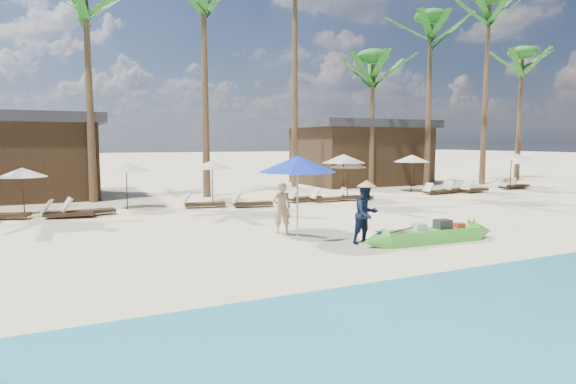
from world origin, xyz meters
name	(u,v)px	position (x,y,z in m)	size (l,w,h in m)	color
ground	(278,261)	(0.00, 0.00, 0.00)	(240.00, 240.00, 0.00)	#FCE7BA
wet_sand_strip	(415,335)	(0.00, -5.00, 0.00)	(240.00, 4.50, 0.01)	tan
green_canoe	(431,235)	(4.86, 0.10, 0.22)	(5.05, 0.82, 0.64)	green
tourist	(282,208)	(1.55, 3.20, 0.81)	(0.59, 0.39, 1.62)	tan
vendor_green	(366,214)	(3.10, 0.81, 0.84)	(0.82, 0.64, 1.69)	#121C34
blue_umbrella	(297,164)	(1.51, 2.02, 2.24)	(2.31, 2.31, 2.48)	#99999E
resort_parasol_4	(22,172)	(-6.07, 10.69, 1.71)	(1.84, 1.84, 1.89)	#362316
lounger_4_right	(66,213)	(-4.62, 9.42, 0.21)	(1.94, 0.92, 0.63)	#362316
resort_parasol_5	(126,167)	(-2.21, 10.89, 1.84)	(1.98, 1.98, 2.04)	#362316
lounger_5_left	(86,210)	(-3.91, 9.71, 0.22)	(2.04, 0.90, 0.67)	#362316
resort_parasol_6	(212,165)	(1.75, 11.57, 1.81)	(1.95, 1.95, 2.01)	#362316
lounger_6_left	(202,203)	(0.82, 10.09, 0.21)	(1.89, 0.85, 0.62)	#362316
lounger_6_right	(250,203)	(2.79, 9.33, 0.20)	(1.86, 0.79, 0.61)	#362316
resort_parasol_7	(344,159)	(7.94, 9.89, 2.05)	(2.21, 2.21, 2.27)	#362316
lounger_7_left	(302,197)	(5.76, 10.09, 0.22)	(2.02, 1.07, 0.66)	#362316
lounger_7_right	(326,198)	(6.78, 9.55, 0.20)	(1.75, 0.57, 0.59)	#362316
resort_parasol_8	(348,164)	(8.48, 10.31, 1.76)	(1.89, 1.89, 1.95)	#362316
lounger_8_left	(353,196)	(8.26, 9.48, 0.20)	(1.82, 0.90, 0.59)	#362316
resort_parasol_9	(412,158)	(13.52, 11.48, 1.93)	(2.08, 2.08, 2.14)	#362316
lounger_9_left	(436,191)	(13.87, 9.85, 0.19)	(1.73, 0.68, 0.57)	#362316
lounger_9_right	(454,189)	(15.40, 10.08, 0.21)	(1.96, 1.06, 0.64)	#362316
resort_parasol_10	(512,156)	(19.73, 9.92, 2.06)	(2.22, 2.22, 2.28)	#362316
lounger_10_left	(474,189)	(16.45, 9.61, 0.22)	(1.97, 0.90, 0.65)	#362316
lounger_10_right	(510,186)	(20.03, 10.18, 0.20)	(1.84, 0.69, 0.61)	#362316
resort_parasol_11	(518,161)	(21.69, 11.08, 1.68)	(1.81, 1.81, 1.87)	#362316
lounger_11_left	(517,185)	(20.95, 10.46, 0.20)	(1.83, 0.77, 0.60)	#362316
palm_3	(86,18)	(-3.36, 14.27, 8.58)	(2.08, 2.08, 10.52)	brown
palm_4	(204,11)	(2.15, 14.01, 9.45)	(2.08, 2.08, 11.70)	brown
palm_6	(373,73)	(12.84, 14.52, 7.05)	(2.08, 2.08, 8.51)	brown
palm_7	(431,44)	(16.57, 13.68, 8.99)	(2.08, 2.08, 11.08)	brown
palm_8	(488,30)	(21.07, 13.33, 10.18)	(2.08, 2.08, 12.70)	brown
palm_9	(522,71)	(26.21, 14.81, 8.06)	(2.08, 2.08, 9.82)	brown
pavilion_east	(360,152)	(14.00, 17.50, 2.20)	(8.80, 6.60, 4.30)	#362316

